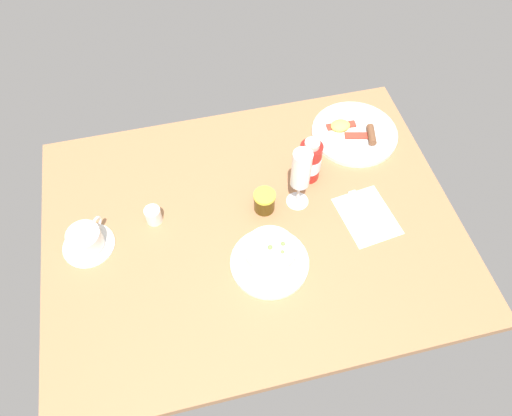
% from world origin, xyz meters
% --- Properties ---
extents(ground_plane, '(1.10, 0.84, 0.03)m').
position_xyz_m(ground_plane, '(0.00, 0.00, -0.01)').
color(ground_plane, '#A8754C').
extents(porridge_bowl, '(0.20, 0.20, 0.09)m').
position_xyz_m(porridge_bowl, '(0.02, -0.13, 0.04)').
color(porridge_bowl, white).
rests_on(porridge_bowl, ground_plane).
extents(cutlery_setting, '(0.15, 0.18, 0.01)m').
position_xyz_m(cutlery_setting, '(0.31, -0.04, 0.00)').
color(cutlery_setting, white).
rests_on(cutlery_setting, ground_plane).
extents(coffee_cup, '(0.13, 0.13, 0.06)m').
position_xyz_m(coffee_cup, '(-0.43, 0.03, 0.03)').
color(coffee_cup, white).
rests_on(coffee_cup, ground_plane).
extents(creamer_jug, '(0.04, 0.05, 0.05)m').
position_xyz_m(creamer_jug, '(-0.25, 0.07, 0.02)').
color(creamer_jug, white).
rests_on(creamer_jug, ground_plane).
extents(wine_glass, '(0.06, 0.06, 0.20)m').
position_xyz_m(wine_glass, '(0.14, 0.04, 0.13)').
color(wine_glass, white).
rests_on(wine_glass, ground_plane).
extents(jam_jar, '(0.06, 0.06, 0.06)m').
position_xyz_m(jam_jar, '(0.05, 0.04, 0.03)').
color(jam_jar, '#49310A').
rests_on(jam_jar, ground_plane).
extents(sauce_bottle_red, '(0.06, 0.06, 0.14)m').
position_xyz_m(sauce_bottle_red, '(0.19, 0.12, 0.07)').
color(sauce_bottle_red, '#B21E19').
rests_on(sauce_bottle_red, ground_plane).
extents(breakfast_plate, '(0.26, 0.26, 0.04)m').
position_xyz_m(breakfast_plate, '(0.38, 0.24, 0.01)').
color(breakfast_plate, white).
rests_on(breakfast_plate, ground_plane).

